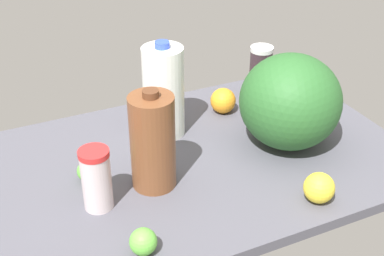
{
  "coord_description": "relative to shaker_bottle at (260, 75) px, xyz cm",
  "views": [
    {
      "loc": [
        52.48,
        112.18,
        87.21
      ],
      "look_at": [
        0.0,
        0.0,
        13.0
      ],
      "focal_mm": 50.0,
      "sensor_mm": 36.0,
      "label": 1
    }
  ],
  "objects": [
    {
      "name": "lemon_beside_bowl",
      "position": [
        14.13,
        51.77,
        -5.81
      ],
      "size": [
        7.81,
        7.81,
        7.81
      ],
      "primitive_type": "sphere",
      "color": "yellow",
      "rests_on": "countertop"
    },
    {
      "name": "tumbler_cup",
      "position": [
        64.16,
        30.74,
        -1.55
      ],
      "size": [
        7.43,
        7.43,
        16.25
      ],
      "color": "silver",
      "rests_on": "countertop"
    },
    {
      "name": "lime_by_jug",
      "position": [
        63.55,
        19.25,
        -6.82
      ],
      "size": [
        5.79,
        5.79,
        5.79
      ],
      "primitive_type": "sphere",
      "color": "#5DB13E",
      "rests_on": "countertop"
    },
    {
      "name": "shaker_bottle",
      "position": [
        0.0,
        0.0,
        0.0
      ],
      "size": [
        7.39,
        7.39,
        19.35
      ],
      "color": "#36262D",
      "rests_on": "countertop"
    },
    {
      "name": "countertop",
      "position": [
        34.69,
        21.69,
        -11.22
      ],
      "size": [
        120.0,
        76.0,
        3.0
      ],
      "primitive_type": "cube",
      "color": "#4E4D57",
      "rests_on": "ground"
    },
    {
      "name": "milk_jug",
      "position": [
        36.16,
        5.41,
        4.09
      ],
      "size": [
        12.01,
        12.01,
        29.17
      ],
      "color": "white",
      "rests_on": "countertop"
    },
    {
      "name": "lime_near_front",
      "position": [
        59.9,
        50.46,
        -6.61
      ],
      "size": [
        6.21,
        6.21,
        6.21
      ],
      "primitive_type": "sphere",
      "color": "#62BA40",
      "rests_on": "countertop"
    },
    {
      "name": "orange_loose",
      "position": [
        14.28,
        1.53,
        -5.64
      ],
      "size": [
        8.15,
        8.15,
        8.15
      ],
      "primitive_type": "sphere",
      "color": "orange",
      "rests_on": "countertop"
    },
    {
      "name": "chocolate_milk_jug",
      "position": [
        48.41,
        27.83,
        3.08
      ],
      "size": [
        11.46,
        11.46,
        27.16
      ],
      "color": "brown",
      "rests_on": "countertop"
    },
    {
      "name": "watermelon",
      "position": [
        6.17,
        25.79,
        3.9
      ],
      "size": [
        28.74,
        28.74,
        27.24
      ],
      "primitive_type": "ellipsoid",
      "color": "#2A612A",
      "rests_on": "countertop"
    }
  ]
}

